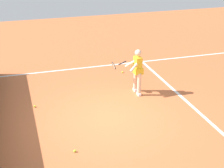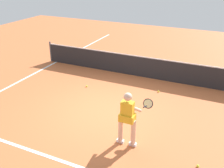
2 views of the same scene
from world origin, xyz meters
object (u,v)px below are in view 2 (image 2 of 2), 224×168
at_px(tennis_player, 128,117).
at_px(tennis_ball_near, 198,166).
at_px(tennis_ball_far, 87,86).
at_px(tennis_ball_mid, 158,91).

height_order(tennis_player, tennis_ball_near, tennis_player).
distance_m(tennis_ball_near, tennis_ball_far, 5.47).
bearing_deg(tennis_player, tennis_ball_far, 136.36).
relative_size(tennis_player, tennis_ball_mid, 23.48).
height_order(tennis_ball_near, tennis_ball_mid, same).
height_order(tennis_player, tennis_ball_mid, tennis_player).
distance_m(tennis_player, tennis_ball_mid, 3.51).
height_order(tennis_ball_mid, tennis_ball_far, same).
xyz_separation_m(tennis_ball_mid, tennis_ball_far, (-2.74, -0.74, 0.00)).
relative_size(tennis_ball_near, tennis_ball_far, 1.00).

